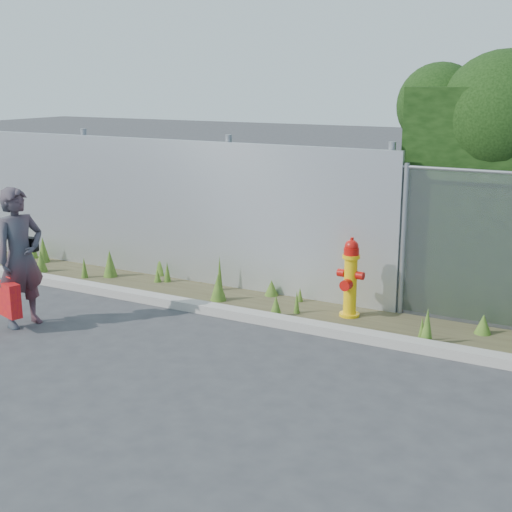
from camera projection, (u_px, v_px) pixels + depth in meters
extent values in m
plane|color=#353537|center=(218.00, 378.00, 7.60)|extent=(80.00, 80.00, 0.00)
cube|color=#9E988F|center=(291.00, 323.00, 9.12)|extent=(16.00, 0.22, 0.12)
cube|color=#423C26|center=(311.00, 314.00, 9.64)|extent=(16.00, 1.20, 0.01)
cone|color=#395D1C|center=(158.00, 277.00, 11.10)|extent=(0.13, 0.13, 0.19)
cone|color=#395D1C|center=(349.00, 291.00, 9.94)|extent=(0.12, 0.12, 0.46)
cone|color=#395D1C|center=(271.00, 289.00, 10.40)|extent=(0.21, 0.21, 0.24)
cone|color=#395D1C|center=(84.00, 268.00, 11.32)|extent=(0.12, 0.12, 0.34)
cone|color=#395D1C|center=(110.00, 264.00, 11.38)|extent=(0.23, 0.23, 0.45)
cone|color=#395D1C|center=(41.00, 262.00, 11.67)|extent=(0.21, 0.21, 0.36)
cone|color=#395D1C|center=(427.00, 328.00, 8.45)|extent=(0.17, 0.17, 0.47)
cone|color=#395D1C|center=(167.00, 273.00, 11.10)|extent=(0.11, 0.11, 0.33)
cone|color=#395D1C|center=(220.00, 274.00, 10.64)|extent=(0.09, 0.09, 0.54)
cone|color=#395D1C|center=(34.00, 251.00, 12.58)|extent=(0.15, 0.15, 0.28)
cone|color=#395D1C|center=(161.00, 260.00, 11.46)|extent=(0.21, 0.21, 0.54)
cone|color=#395D1C|center=(43.00, 250.00, 12.28)|extent=(0.22, 0.22, 0.45)
cone|color=#395D1C|center=(300.00, 295.00, 10.12)|extent=(0.10, 0.10, 0.22)
cone|color=#395D1C|center=(276.00, 307.00, 9.48)|extent=(0.18, 0.18, 0.30)
cone|color=#395D1C|center=(218.00, 288.00, 10.16)|extent=(0.24, 0.24, 0.40)
cone|color=#395D1C|center=(483.00, 325.00, 8.84)|extent=(0.22, 0.22, 0.26)
cone|color=#395D1C|center=(297.00, 303.00, 9.61)|extent=(0.09, 0.09, 0.32)
cone|color=#395D1C|center=(422.00, 330.00, 8.57)|extent=(0.10, 0.10, 0.32)
cube|color=silver|center=(142.00, 207.00, 11.40)|extent=(8.50, 0.08, 2.20)
cylinder|color=gray|center=(87.00, 197.00, 12.07)|extent=(0.10, 0.10, 2.30)
cylinder|color=gray|center=(229.00, 212.00, 10.77)|extent=(0.10, 0.10, 2.30)
cylinder|color=gray|center=(388.00, 228.00, 9.61)|extent=(0.10, 0.10, 2.30)
cylinder|color=gray|center=(403.00, 240.00, 9.42)|extent=(0.07, 0.07, 2.05)
sphere|color=black|center=(440.00, 106.00, 9.87)|extent=(1.19, 1.19, 1.19)
sphere|color=black|center=(505.00, 117.00, 9.34)|extent=(1.76, 1.76, 1.76)
cylinder|color=yellow|center=(349.00, 315.00, 9.53)|extent=(0.27, 0.27, 0.06)
cylinder|color=yellow|center=(350.00, 288.00, 9.43)|extent=(0.17, 0.17, 0.82)
cylinder|color=yellow|center=(351.00, 256.00, 9.33)|extent=(0.23, 0.23, 0.05)
cylinder|color=#B20F0A|center=(351.00, 251.00, 9.31)|extent=(0.20, 0.20, 0.10)
sphere|color=#B20F0A|center=(352.00, 246.00, 9.30)|extent=(0.18, 0.18, 0.18)
cylinder|color=#B20F0A|center=(352.00, 239.00, 9.27)|extent=(0.05, 0.05, 0.05)
cylinder|color=#B20F0A|center=(341.00, 273.00, 9.45)|extent=(0.10, 0.11, 0.11)
cylinder|color=#B20F0A|center=(360.00, 275.00, 9.33)|extent=(0.10, 0.11, 0.11)
cylinder|color=#B20F0A|center=(347.00, 285.00, 9.30)|extent=(0.14, 0.12, 0.14)
imported|color=#0E4F59|center=(20.00, 258.00, 9.03)|extent=(0.55, 0.72, 1.80)
cube|color=#A8091C|center=(9.00, 299.00, 8.93)|extent=(0.39, 0.14, 0.43)
cylinder|color=#A8091C|center=(7.00, 277.00, 8.86)|extent=(0.19, 0.02, 0.02)
cube|color=black|center=(29.00, 244.00, 9.15)|extent=(0.24, 0.10, 0.18)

